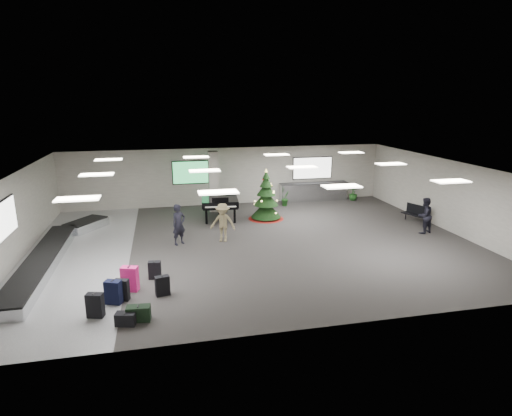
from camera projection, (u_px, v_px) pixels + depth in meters
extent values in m
plane|color=#312E2C|center=(255.00, 243.00, 17.90)|extent=(18.00, 18.00, 0.00)
cube|color=#A19C93|center=(228.00, 176.00, 24.11)|extent=(18.00, 0.02, 3.20)
cube|color=#A19C93|center=(313.00, 272.00, 10.88)|extent=(18.00, 0.02, 3.20)
cube|color=#A19C93|center=(14.00, 219.00, 15.61)|extent=(0.02, 14.00, 3.20)
cube|color=#A19C93|center=(448.00, 195.00, 19.39)|extent=(0.02, 14.00, 3.20)
cube|color=silver|center=(255.00, 167.00, 17.10)|extent=(18.00, 14.00, 0.02)
cube|color=gray|center=(77.00, 256.00, 16.43)|extent=(4.00, 14.00, 0.01)
cube|color=#A39E95|center=(213.00, 182.00, 22.58)|extent=(0.50, 0.50, 3.20)
cube|color=green|center=(192.00, 172.00, 23.57)|extent=(2.20, 0.08, 1.30)
cube|color=white|center=(312.00, 168.00, 25.04)|extent=(2.40, 0.08, 1.30)
cube|color=white|center=(5.00, 219.00, 14.60)|extent=(0.08, 2.10, 1.30)
cube|color=white|center=(78.00, 199.00, 12.07)|extent=(1.20, 0.60, 0.04)
cube|color=white|center=(97.00, 175.00, 15.85)|extent=(1.20, 0.60, 0.04)
cube|color=white|center=(109.00, 160.00, 19.63)|extent=(1.20, 0.60, 0.04)
cube|color=white|center=(218.00, 192.00, 12.91)|extent=(1.20, 0.60, 0.04)
cube|color=white|center=(205.00, 171.00, 16.69)|extent=(1.20, 0.60, 0.04)
cube|color=white|center=(196.00, 157.00, 20.47)|extent=(1.20, 0.60, 0.04)
cube|color=white|center=(342.00, 186.00, 13.75)|extent=(1.20, 0.60, 0.04)
cube|color=white|center=(302.00, 167.00, 17.53)|extent=(1.20, 0.60, 0.04)
cube|color=white|center=(277.00, 155.00, 21.31)|extent=(1.20, 0.60, 0.04)
cube|color=white|center=(451.00, 181.00, 14.59)|extent=(1.20, 0.60, 0.04)
cube|color=white|center=(391.00, 164.00, 18.37)|extent=(1.20, 0.60, 0.04)
cube|color=white|center=(351.00, 153.00, 22.15)|extent=(1.20, 0.60, 0.04)
cube|color=silver|center=(42.00, 263.00, 15.23)|extent=(1.00, 8.00, 0.38)
cube|color=black|center=(41.00, 258.00, 15.18)|extent=(0.95, 7.90, 0.05)
cube|color=silver|center=(86.00, 225.00, 19.74)|extent=(1.97, 2.21, 0.38)
cube|color=black|center=(85.00, 221.00, 19.69)|extent=(1.87, 2.10, 0.05)
cube|color=silver|center=(313.00, 192.00, 25.10)|extent=(4.00, 0.60, 1.05)
cube|color=#2A2A2C|center=(314.00, 183.00, 24.97)|extent=(4.05, 0.65, 0.04)
cube|color=black|center=(95.00, 305.00, 11.80)|extent=(0.50, 0.36, 0.70)
cube|color=black|center=(94.00, 293.00, 11.71)|extent=(0.07, 0.15, 0.02)
cube|color=black|center=(122.00, 290.00, 12.80)|extent=(0.47, 0.34, 0.65)
cube|color=black|center=(121.00, 279.00, 12.72)|extent=(0.07, 0.14, 0.02)
cube|color=#FF2183|center=(130.00, 279.00, 13.41)|extent=(0.57, 0.43, 0.79)
cube|color=black|center=(129.00, 267.00, 13.31)|extent=(0.08, 0.17, 0.02)
cube|color=black|center=(155.00, 270.00, 14.32)|extent=(0.43, 0.27, 0.61)
cube|color=black|center=(154.00, 261.00, 14.24)|extent=(0.05, 0.14, 0.02)
cube|color=black|center=(113.00, 292.00, 12.57)|extent=(0.53, 0.43, 0.72)
cube|color=black|center=(112.00, 281.00, 12.48)|extent=(0.09, 0.16, 0.02)
cube|color=black|center=(139.00, 313.00, 11.64)|extent=(0.66, 0.38, 0.43)
cube|color=black|center=(138.00, 306.00, 11.59)|extent=(0.05, 0.19, 0.02)
cube|color=black|center=(162.00, 286.00, 13.12)|extent=(0.47, 0.31, 0.62)
cube|color=black|center=(162.00, 276.00, 13.04)|extent=(0.06, 0.14, 0.02)
cube|color=black|center=(126.00, 319.00, 11.43)|extent=(0.58, 0.41, 0.35)
cube|color=black|center=(125.00, 313.00, 11.38)|extent=(0.07, 0.18, 0.02)
cone|color=maroon|center=(266.00, 218.00, 21.48)|extent=(1.78, 1.78, 0.11)
cylinder|color=#3F2819|center=(266.00, 214.00, 21.43)|extent=(0.11, 0.11, 0.47)
cone|color=black|center=(266.00, 209.00, 21.36)|extent=(1.50, 1.50, 0.84)
cone|color=black|center=(266.00, 198.00, 21.22)|extent=(1.22, 1.22, 0.75)
cone|color=black|center=(266.00, 189.00, 21.10)|extent=(0.94, 0.94, 0.66)
cone|color=black|center=(266.00, 181.00, 21.01)|extent=(0.66, 0.66, 0.56)
cone|color=black|center=(266.00, 175.00, 20.92)|extent=(0.37, 0.37, 0.42)
cone|color=#FFE566|center=(266.00, 170.00, 20.87)|extent=(0.15, 0.15, 0.17)
cube|color=black|center=(220.00, 201.00, 21.21)|extent=(1.94, 2.14, 0.32)
cube|color=black|center=(221.00, 208.00, 20.20)|extent=(1.67, 0.50, 0.11)
cube|color=white|center=(221.00, 207.00, 20.15)|extent=(1.48, 0.30, 0.02)
cube|color=black|center=(220.00, 200.00, 20.39)|extent=(0.79, 0.11, 0.25)
cylinder|color=black|center=(206.00, 216.00, 20.50)|extent=(0.11, 0.11, 0.77)
cylinder|color=black|center=(235.00, 215.00, 20.66)|extent=(0.11, 0.11, 0.77)
cylinder|color=black|center=(219.00, 208.00, 22.11)|extent=(0.11, 0.11, 0.77)
cube|color=black|center=(415.00, 215.00, 20.84)|extent=(0.86, 1.38, 0.05)
cylinder|color=black|center=(421.00, 221.00, 20.40)|extent=(0.05, 0.05, 0.35)
cylinder|color=black|center=(409.00, 216.00, 21.38)|extent=(0.05, 0.05, 0.35)
cube|color=black|center=(419.00, 210.00, 20.82)|extent=(0.49, 1.24, 0.44)
imported|color=black|center=(179.00, 224.00, 17.55)|extent=(0.74, 0.68, 1.70)
imported|color=#827550|center=(223.00, 222.00, 17.94)|extent=(1.21, 0.95, 1.64)
imported|color=black|center=(424.00, 216.00, 19.02)|extent=(0.94, 0.83, 1.63)
imported|color=#143F19|center=(285.00, 198.00, 23.93)|extent=(0.61, 0.59, 0.87)
imported|color=#143F19|center=(353.00, 193.00, 25.23)|extent=(0.68, 0.68, 0.87)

